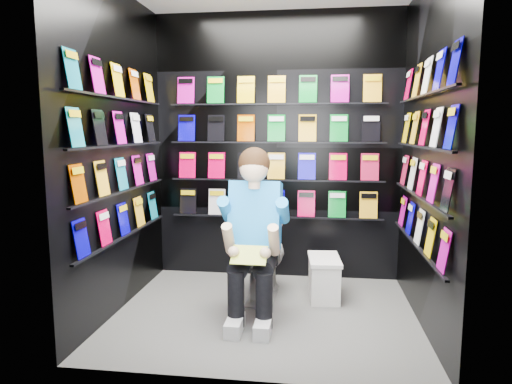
# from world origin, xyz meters

# --- Properties ---
(floor) EXTENTS (2.40, 2.40, 0.00)m
(floor) POSITION_xyz_m (0.00, 0.00, 0.00)
(floor) COLOR #5B5B59
(floor) RESTS_ON ground
(wall_back) EXTENTS (2.40, 0.04, 2.60)m
(wall_back) POSITION_xyz_m (0.00, 1.00, 1.30)
(wall_back) COLOR black
(wall_back) RESTS_ON floor
(wall_front) EXTENTS (2.40, 0.04, 2.60)m
(wall_front) POSITION_xyz_m (0.00, -1.00, 1.30)
(wall_front) COLOR black
(wall_front) RESTS_ON floor
(wall_left) EXTENTS (0.04, 2.00, 2.60)m
(wall_left) POSITION_xyz_m (-1.20, 0.00, 1.30)
(wall_left) COLOR black
(wall_left) RESTS_ON floor
(wall_right) EXTENTS (0.04, 2.00, 2.60)m
(wall_right) POSITION_xyz_m (1.20, 0.00, 1.30)
(wall_right) COLOR black
(wall_right) RESTS_ON floor
(comics_back) EXTENTS (2.10, 0.06, 1.37)m
(comics_back) POSITION_xyz_m (0.00, 0.97, 1.31)
(comics_back) COLOR #DC0046
(comics_back) RESTS_ON wall_back
(comics_left) EXTENTS (0.06, 1.70, 1.37)m
(comics_left) POSITION_xyz_m (-1.17, 0.00, 1.31)
(comics_left) COLOR #DC0046
(comics_left) RESTS_ON wall_left
(comics_right) EXTENTS (0.06, 1.70, 1.37)m
(comics_right) POSITION_xyz_m (1.17, 0.00, 1.31)
(comics_right) COLOR #DC0046
(comics_right) RESTS_ON wall_right
(toilet) EXTENTS (0.44, 0.76, 0.73)m
(toilet) POSITION_xyz_m (-0.08, 0.39, 0.37)
(toilet) COLOR white
(toilet) RESTS_ON floor
(longbox) EXTENTS (0.28, 0.46, 0.33)m
(longbox) POSITION_xyz_m (0.48, 0.42, 0.17)
(longbox) COLOR white
(longbox) RESTS_ON floor
(longbox_lid) EXTENTS (0.30, 0.48, 0.03)m
(longbox_lid) POSITION_xyz_m (0.48, 0.42, 0.35)
(longbox_lid) COLOR white
(longbox_lid) RESTS_ON longbox
(reader) EXTENTS (0.57, 0.81, 1.47)m
(reader) POSITION_xyz_m (-0.08, 0.01, 0.79)
(reader) COLOR #0F7DD9
(reader) RESTS_ON toilet
(held_comic) EXTENTS (0.26, 0.16, 0.11)m
(held_comic) POSITION_xyz_m (-0.08, -0.34, 0.58)
(held_comic) COLOR green
(held_comic) RESTS_ON reader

